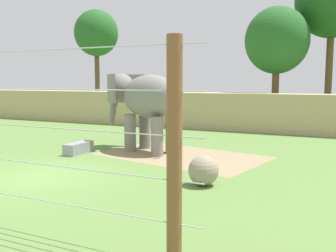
{
  "coord_description": "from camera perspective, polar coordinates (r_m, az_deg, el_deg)",
  "views": [
    {
      "loc": [
        8.33,
        -8.43,
        2.89
      ],
      "look_at": [
        3.01,
        2.82,
        1.4
      ],
      "focal_mm": 40.26,
      "sensor_mm": 36.0,
      "label": 1
    }
  ],
  "objects": [
    {
      "name": "ground_plane",
      "position": [
        12.19,
        -18.96,
        -7.26
      ],
      "size": [
        120.0,
        120.0,
        0.0
      ],
      "primitive_type": "plane",
      "color": "#5B7F3D"
    },
    {
      "name": "dirt_patch",
      "position": [
        14.69,
        2.0,
        -4.51
      ],
      "size": [
        6.92,
        5.06,
        0.01
      ],
      "primitive_type": "cube",
      "rotation": [
        0.0,
        0.0,
        -0.21
      ],
      "color": "#937F5B",
      "rests_on": "ground"
    },
    {
      "name": "embankment_wall",
      "position": [
        23.49,
        4.46,
        2.41
      ],
      "size": [
        36.0,
        1.8,
        2.18
      ],
      "primitive_type": "cube",
      "color": "tan",
      "rests_on": "ground"
    },
    {
      "name": "elephant",
      "position": [
        15.52,
        -3.55,
        3.99
      ],
      "size": [
        4.19,
        2.43,
        3.21
      ],
      "color": "gray",
      "rests_on": "ground"
    },
    {
      "name": "enrichment_ball",
      "position": [
        10.55,
        5.38,
        -6.71
      ],
      "size": [
        0.85,
        0.85,
        0.85
      ],
      "primitive_type": "sphere",
      "color": "gray",
      "rests_on": "ground"
    },
    {
      "name": "feed_trough",
      "position": [
        15.53,
        -13.39,
        -3.26
      ],
      "size": [
        0.56,
        1.42,
        0.44
      ],
      "color": "gray",
      "rests_on": "ground"
    },
    {
      "name": "tree_far_left",
      "position": [
        25.08,
        16.15,
        12.27
      ],
      "size": [
        3.97,
        3.97,
        7.51
      ],
      "color": "brown",
      "rests_on": "ground"
    },
    {
      "name": "tree_behind_wall",
      "position": [
        27.51,
        23.64,
        17.05
      ],
      "size": [
        4.65,
        4.65,
        10.53
      ],
      "color": "brown",
      "rests_on": "ground"
    },
    {
      "name": "tree_right_of_centre",
      "position": [
        36.05,
        -10.8,
        13.56
      ],
      "size": [
        4.0,
        4.0,
        9.36
      ],
      "color": "brown",
      "rests_on": "ground"
    }
  ]
}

